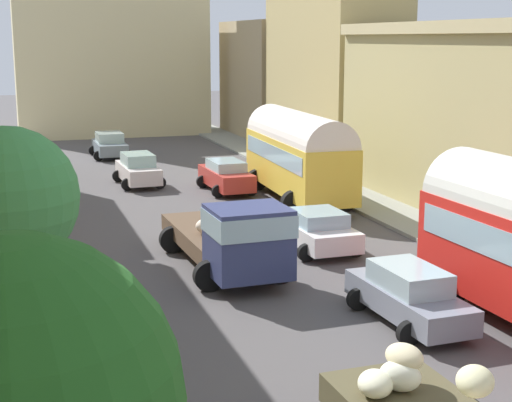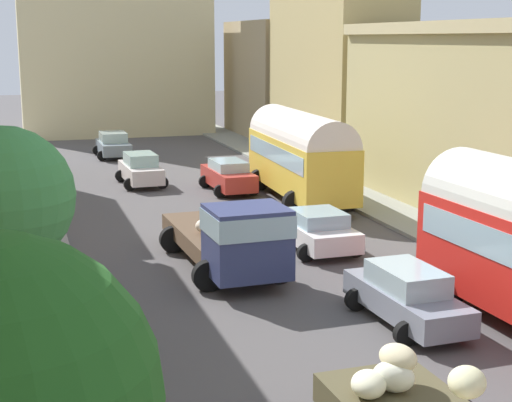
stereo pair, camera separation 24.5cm
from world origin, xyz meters
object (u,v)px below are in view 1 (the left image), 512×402
(cargo_truck_1, at_px, (233,236))
(car_3, at_px, (318,230))
(pedestrian_3, at_px, (19,275))
(car_1, at_px, (110,145))
(car_2, at_px, (409,295))
(car_4, at_px, (226,176))
(pedestrian_1, at_px, (23,206))
(car_0, at_px, (138,169))
(pedestrian_0, at_px, (19,290))
(parked_bus_1, at_px, (298,152))

(cargo_truck_1, relative_size, car_3, 2.05)
(cargo_truck_1, height_order, pedestrian_3, cargo_truck_1)
(car_1, xyz_separation_m, car_2, (3.57, -31.21, -0.02))
(pedestrian_3, bearing_deg, car_3, 18.04)
(car_1, height_order, car_4, car_1)
(car_1, bearing_deg, car_2, -83.47)
(cargo_truck_1, bearing_deg, car_3, 27.93)
(car_1, relative_size, pedestrian_1, 2.27)
(car_2, bearing_deg, car_4, 89.09)
(cargo_truck_1, bearing_deg, car_0, 90.97)
(car_1, bearing_deg, car_0, -89.20)
(pedestrian_0, distance_m, pedestrian_3, 1.24)
(pedestrian_1, bearing_deg, pedestrian_0, -91.90)
(car_0, bearing_deg, car_4, -38.12)
(car_2, height_order, pedestrian_0, pedestrian_0)
(parked_bus_1, bearing_deg, car_2, -100.39)
(parked_bus_1, distance_m, car_0, 8.68)
(car_0, xyz_separation_m, car_2, (3.43, -21.36, -0.04))
(parked_bus_1, relative_size, car_0, 2.20)
(car_0, bearing_deg, pedestrian_3, -109.18)
(parked_bus_1, xyz_separation_m, cargo_truck_1, (-6.01, -10.25, -0.95))
(car_0, bearing_deg, car_3, -74.69)
(car_4, distance_m, pedestrian_3, 17.46)
(car_0, xyz_separation_m, car_3, (3.87, -14.15, -0.08))
(car_3, bearing_deg, parked_bus_1, 73.87)
(cargo_truck_1, xyz_separation_m, car_3, (3.60, 1.91, -0.54))
(car_3, height_order, pedestrian_3, pedestrian_3)
(pedestrian_1, bearing_deg, cargo_truck_1, -51.74)
(cargo_truck_1, bearing_deg, pedestrian_3, -168.18)
(car_0, distance_m, car_3, 14.67)
(parked_bus_1, distance_m, car_1, 16.99)
(pedestrian_0, bearing_deg, car_2, -16.08)
(parked_bus_1, xyz_separation_m, pedestrian_1, (-12.01, -2.64, -1.18))
(pedestrian_1, bearing_deg, car_2, -54.63)
(car_2, distance_m, pedestrian_3, 10.28)
(car_1, relative_size, pedestrian_3, 2.28)
(car_3, distance_m, car_4, 11.23)
(car_1, bearing_deg, pedestrian_1, -106.97)
(cargo_truck_1, relative_size, pedestrian_0, 4.29)
(parked_bus_1, distance_m, pedestrian_1, 12.35)
(cargo_truck_1, xyz_separation_m, car_4, (3.45, 13.14, -0.49))
(car_4, xyz_separation_m, pedestrian_1, (-9.45, -5.53, 0.26))
(cargo_truck_1, distance_m, car_3, 4.11)
(car_1, xyz_separation_m, pedestrian_3, (-5.91, -27.24, 0.24))
(car_0, height_order, car_3, car_0)
(parked_bus_1, bearing_deg, pedestrian_0, -133.96)
(cargo_truck_1, xyz_separation_m, pedestrian_0, (-6.33, -2.56, -0.27))
(car_3, distance_m, pedestrian_0, 10.90)
(parked_bus_1, distance_m, pedestrian_3, 16.95)
(car_3, xyz_separation_m, car_4, (-0.15, 11.23, 0.05))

